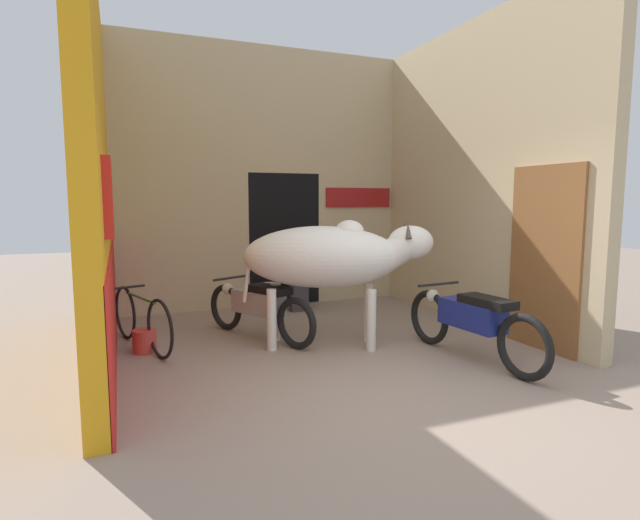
% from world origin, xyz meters
% --- Properties ---
extents(ground_plane, '(30.00, 30.00, 0.00)m').
position_xyz_m(ground_plane, '(0.00, 0.00, 0.00)').
color(ground_plane, gray).
extents(wall_left_shopfront, '(0.25, 4.26, 4.10)m').
position_xyz_m(wall_left_shopfront, '(-2.38, 2.12, 1.98)').
color(wall_left_shopfront, orange).
rests_on(wall_left_shopfront, ground_plane).
extents(wall_back_with_doorway, '(4.58, 0.93, 4.10)m').
position_xyz_m(wall_back_with_doorway, '(0.12, 4.50, 1.71)').
color(wall_back_with_doorway, '#C6B289').
rests_on(wall_back_with_doorway, ground_plane).
extents(wall_right_with_door, '(0.22, 4.26, 4.10)m').
position_xyz_m(wall_right_with_door, '(2.38, 2.08, 2.02)').
color(wall_right_with_door, '#C6B289').
rests_on(wall_right_with_door, ground_plane).
extents(cow, '(2.24, 1.41, 1.48)m').
position_xyz_m(cow, '(0.08, 1.81, 1.05)').
color(cow, silver).
rests_on(cow, ground_plane).
extents(motorcycle_near, '(0.58, 2.03, 0.76)m').
position_xyz_m(motorcycle_near, '(1.26, 0.73, 0.44)').
color(motorcycle_near, black).
rests_on(motorcycle_near, ground_plane).
extents(motorcycle_far, '(0.95, 1.75, 0.73)m').
position_xyz_m(motorcycle_far, '(-0.63, 2.40, 0.41)').
color(motorcycle_far, black).
rests_on(motorcycle_far, ground_plane).
extents(bicycle, '(0.64, 1.64, 0.67)m').
position_xyz_m(bicycle, '(-1.99, 2.53, 0.34)').
color(bicycle, black).
rests_on(bicycle, ground_plane).
extents(shopkeeper_seated, '(0.39, 0.34, 1.27)m').
position_xyz_m(shopkeeper_seated, '(0.36, 3.81, 0.67)').
color(shopkeeper_seated, '#3D3842').
rests_on(shopkeeper_seated, ground_plane).
extents(plastic_stool, '(0.35, 0.35, 0.44)m').
position_xyz_m(plastic_stool, '(-0.08, 3.81, 0.24)').
color(plastic_stool, beige).
rests_on(plastic_stool, ground_plane).
extents(bucket, '(0.26, 0.26, 0.26)m').
position_xyz_m(bucket, '(-1.97, 2.33, 0.13)').
color(bucket, '#C63D33').
rests_on(bucket, ground_plane).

